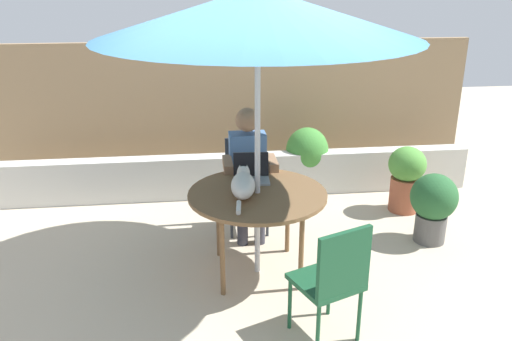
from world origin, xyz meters
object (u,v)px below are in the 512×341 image
at_px(chair_empty, 334,276).
at_px(potted_plant_by_chair, 406,176).
at_px(potted_plant_near_fence, 307,155).
at_px(chair_occupied, 247,177).
at_px(laptop, 251,172).
at_px(potted_plant_corner, 433,204).
at_px(patio_umbrella, 258,13).
at_px(person_seated, 248,166).
at_px(patio_table, 257,199).
at_px(cat, 243,184).

height_order(chair_empty, potted_plant_by_chair, chair_empty).
bearing_deg(chair_empty, potted_plant_near_fence, 81.77).
xyz_separation_m(chair_occupied, potted_plant_by_chair, (1.68, 0.16, -0.13)).
xyz_separation_m(laptop, potted_plant_corner, (1.69, 0.05, -0.41)).
relative_size(patio_umbrella, potted_plant_by_chair, 3.37).
bearing_deg(potted_plant_corner, person_seated, 167.54).
bearing_deg(potted_plant_by_chair, chair_empty, -123.07).
relative_size(person_seated, potted_plant_corner, 1.84).
relative_size(patio_umbrella, chair_empty, 2.69).
height_order(chair_occupied, potted_plant_near_fence, chair_occupied).
bearing_deg(patio_table, potted_plant_corner, 11.80).
height_order(patio_table, cat, cat).
bearing_deg(potted_plant_by_chair, laptop, -156.56).
relative_size(patio_table, laptop, 3.55).
relative_size(laptop, potted_plant_near_fence, 0.43).
bearing_deg(chair_occupied, laptop, -91.77).
bearing_deg(chair_occupied, potted_plant_near_fence, 48.24).
relative_size(potted_plant_near_fence, potted_plant_corner, 1.10).
distance_m(laptop, potted_plant_near_fence, 1.70).
xyz_separation_m(patio_table, person_seated, (-0.00, 0.72, 0.02)).
bearing_deg(laptop, patio_table, -86.54).
height_order(patio_table, person_seated, person_seated).
distance_m(patio_table, chair_empty, 1.04).
xyz_separation_m(patio_table, patio_umbrella, (0.00, 0.00, 1.43)).
xyz_separation_m(patio_umbrella, cat, (-0.12, -0.02, -1.29)).
distance_m(chair_occupied, potted_plant_by_chair, 1.69).
relative_size(person_seated, potted_plant_near_fence, 1.68).
xyz_separation_m(cat, potted_plant_corner, (1.79, 0.37, -0.43)).
bearing_deg(cat, patio_umbrella, 10.47).
xyz_separation_m(cat, potted_plant_by_chair, (1.80, 1.05, -0.42)).
distance_m(patio_table, laptop, 0.32).
height_order(person_seated, potted_plant_corner, person_seated).
distance_m(patio_table, potted_plant_corner, 1.73).
bearing_deg(patio_table, person_seated, 90.00).
bearing_deg(patio_umbrella, patio_table, 0.00).
height_order(person_seated, laptop, person_seated).
bearing_deg(laptop, potted_plant_corner, 1.80).
xyz_separation_m(potted_plant_near_fence, potted_plant_by_chair, (0.90, -0.72, -0.02)).
distance_m(chair_occupied, laptop, 0.64).
height_order(patio_umbrella, laptop, patio_umbrella).
distance_m(patio_table, potted_plant_by_chair, 1.99).
relative_size(patio_table, chair_empty, 1.27).
bearing_deg(patio_table, potted_plant_near_fence, 65.95).
relative_size(laptop, potted_plant_by_chair, 0.45).
bearing_deg(chair_empty, person_seated, 103.15).
height_order(chair_empty, potted_plant_corner, chair_empty).
relative_size(patio_table, cat, 1.72).
xyz_separation_m(patio_table, potted_plant_near_fence, (0.78, 1.75, -0.26)).
height_order(patio_table, potted_plant_by_chair, patio_table).
bearing_deg(potted_plant_by_chair, cat, -149.62).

